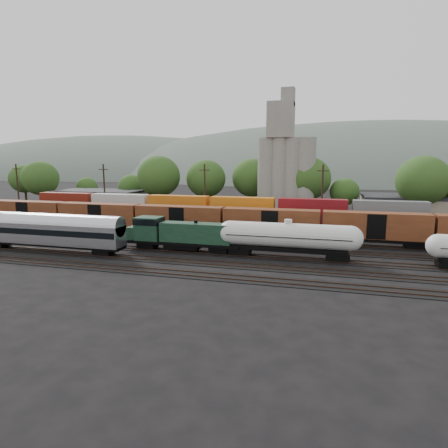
% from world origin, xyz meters
% --- Properties ---
extents(ground, '(600.00, 600.00, 0.00)m').
position_xyz_m(ground, '(0.00, 0.00, 0.00)').
color(ground, black).
extents(tracks, '(180.00, 33.20, 0.20)m').
position_xyz_m(tracks, '(0.00, 0.00, 0.05)').
color(tracks, black).
rests_on(tracks, ground).
extents(green_locomotive, '(16.84, 2.97, 4.46)m').
position_xyz_m(green_locomotive, '(-7.45, -5.00, 2.55)').
color(green_locomotive, black).
rests_on(green_locomotive, ground).
extents(tank_car_a, '(18.62, 3.33, 4.88)m').
position_xyz_m(tank_car_a, '(8.12, -5.00, 2.88)').
color(tank_car_a, silver).
rests_on(tank_car_a, ground).
extents(passenger_coach, '(22.81, 2.81, 5.18)m').
position_xyz_m(passenger_coach, '(-24.57, -10.00, 3.18)').
color(passenger_coach, silver).
rests_on(passenger_coach, ground).
extents(orange_locomotive, '(16.34, 2.72, 4.08)m').
position_xyz_m(orange_locomotive, '(0.60, 10.00, 2.35)').
color(orange_locomotive, black).
rests_on(orange_locomotive, ground).
extents(boxcar_string, '(169.00, 2.90, 4.20)m').
position_xyz_m(boxcar_string, '(4.48, 5.00, 3.12)').
color(boxcar_string, black).
rests_on(boxcar_string, ground).
extents(container_wall, '(173.29, 2.60, 5.80)m').
position_xyz_m(container_wall, '(7.70, 15.00, 2.88)').
color(container_wall, black).
rests_on(container_wall, ground).
extents(grain_silo, '(13.40, 5.00, 29.00)m').
position_xyz_m(grain_silo, '(3.28, 36.00, 11.26)').
color(grain_silo, gray).
rests_on(grain_silo, ground).
extents(industrial_sheds, '(119.38, 17.26, 5.10)m').
position_xyz_m(industrial_sheds, '(6.63, 35.25, 2.56)').
color(industrial_sheds, '#9E937F').
rests_on(industrial_sheds, ground).
extents(tree_band, '(166.72, 22.83, 14.06)m').
position_xyz_m(tree_band, '(8.23, 38.04, 8.09)').
color(tree_band, black).
rests_on(tree_band, ground).
extents(utility_poles, '(122.20, 0.36, 12.00)m').
position_xyz_m(utility_poles, '(0.00, 22.00, 6.21)').
color(utility_poles, black).
rests_on(utility_poles, ground).
extents(distant_hills, '(860.00, 286.00, 130.00)m').
position_xyz_m(distant_hills, '(23.92, 260.00, -20.56)').
color(distant_hills, '#59665B').
rests_on(distant_hills, ground).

